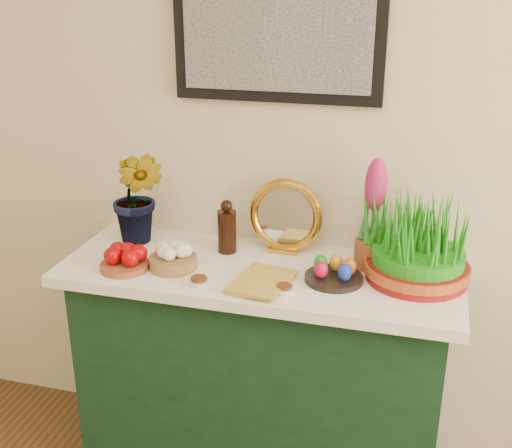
{
  "coord_description": "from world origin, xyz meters",
  "views": [
    {
      "loc": [
        0.21,
        0.02,
        1.85
      ],
      "look_at": [
        -0.31,
        1.95,
        1.07
      ],
      "focal_mm": 45.0,
      "sensor_mm": 36.0,
      "label": 1
    }
  ],
  "objects_px": {
    "hyacinth_green": "(137,181)",
    "mirror": "(285,217)",
    "sideboard": "(259,378)",
    "book": "(238,276)",
    "wheatgrass_sabzeh": "(419,245)"
  },
  "relations": [
    {
      "from": "sideboard",
      "to": "wheatgrass_sabzeh",
      "type": "bearing_deg",
      "value": 4.45
    },
    {
      "from": "hyacinth_green",
      "to": "book",
      "type": "xyz_separation_m",
      "value": [
        0.46,
        -0.22,
        -0.23
      ]
    },
    {
      "from": "mirror",
      "to": "wheatgrass_sabzeh",
      "type": "relative_size",
      "value": 0.8
    },
    {
      "from": "hyacinth_green",
      "to": "mirror",
      "type": "relative_size",
      "value": 1.73
    },
    {
      "from": "mirror",
      "to": "book",
      "type": "distance_m",
      "value": 0.32
    },
    {
      "from": "sideboard",
      "to": "mirror",
      "type": "height_order",
      "value": "mirror"
    },
    {
      "from": "mirror",
      "to": "wheatgrass_sabzeh",
      "type": "bearing_deg",
      "value": -13.93
    },
    {
      "from": "mirror",
      "to": "wheatgrass_sabzeh",
      "type": "xyz_separation_m",
      "value": [
        0.48,
        -0.12,
        -0.01
      ]
    },
    {
      "from": "hyacinth_green",
      "to": "book",
      "type": "height_order",
      "value": "hyacinth_green"
    },
    {
      "from": "hyacinth_green",
      "to": "mirror",
      "type": "distance_m",
      "value": 0.57
    },
    {
      "from": "hyacinth_green",
      "to": "wheatgrass_sabzeh",
      "type": "height_order",
      "value": "hyacinth_green"
    },
    {
      "from": "hyacinth_green",
      "to": "wheatgrass_sabzeh",
      "type": "xyz_separation_m",
      "value": [
        1.03,
        -0.06,
        -0.12
      ]
    },
    {
      "from": "sideboard",
      "to": "book",
      "type": "height_order",
      "value": "book"
    },
    {
      "from": "sideboard",
      "to": "book",
      "type": "xyz_separation_m",
      "value": [
        -0.04,
        -0.13,
        0.48
      ]
    },
    {
      "from": "hyacinth_green",
      "to": "sideboard",
      "type": "bearing_deg",
      "value": -6.97
    }
  ]
}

